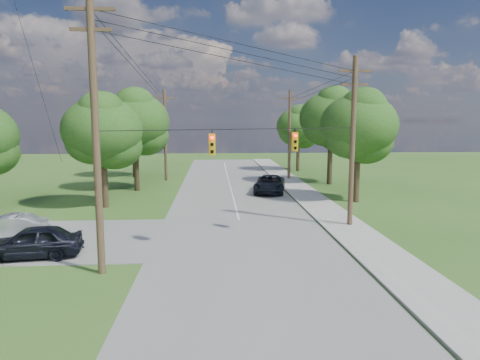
{
  "coord_description": "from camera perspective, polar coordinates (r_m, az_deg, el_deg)",
  "views": [
    {
      "loc": [
        0.32,
        -17.93,
        6.62
      ],
      "look_at": [
        1.75,
        5.0,
        3.44
      ],
      "focal_mm": 32.0,
      "sensor_mm": 36.0,
      "label": 1
    }
  ],
  "objects": [
    {
      "name": "tree_e_mid",
      "position": [
        45.59,
        12.05,
        8.09
      ],
      "size": [
        6.6,
        6.6,
        9.64
      ],
      "color": "#423321",
      "rests_on": "ground"
    },
    {
      "name": "car_cross_dark",
      "position": [
        23.17,
        -26.01,
        -7.41
      ],
      "size": [
        4.86,
        2.49,
        1.58
      ],
      "primitive_type": "imported",
      "rotation": [
        0.0,
        0.0,
        -1.43
      ],
      "color": "black",
      "rests_on": "cross_road"
    },
    {
      "name": "tree_e_far",
      "position": [
        57.04,
        7.8,
        7.12
      ],
      "size": [
        5.8,
        5.8,
        8.32
      ],
      "color": "#423321",
      "rests_on": "ground"
    },
    {
      "name": "tree_e_near",
      "position": [
        35.89,
        15.54,
        7.02
      ],
      "size": [
        6.2,
        6.2,
        8.81
      ],
      "color": "#423321",
      "rests_on": "ground"
    },
    {
      "name": "power_lines",
      "position": [
        29.61,
        -1.3,
        12.8
      ],
      "size": [
        13.93,
        29.62,
        4.93
      ],
      "color": "black",
      "rests_on": "ground"
    },
    {
      "name": "main_road",
      "position": [
        23.93,
        0.6,
        -8.13
      ],
      "size": [
        10.0,
        100.0,
        0.03
      ],
      "primitive_type": "cube",
      "color": "gray",
      "rests_on": "ground"
    },
    {
      "name": "tree_w_mid",
      "position": [
        41.58,
        -13.83,
        7.61
      ],
      "size": [
        6.4,
        6.4,
        9.22
      ],
      "color": "#423321",
      "rests_on": "ground"
    },
    {
      "name": "car_main_north",
      "position": [
        39.61,
        3.99,
        -0.53
      ],
      "size": [
        3.71,
        6.14,
        1.59
      ],
      "primitive_type": "imported",
      "rotation": [
        0.0,
        0.0,
        -0.2
      ],
      "color": "black",
      "rests_on": "main_road"
    },
    {
      "name": "ground",
      "position": [
        19.12,
        -4.41,
        -12.39
      ],
      "size": [
        140.0,
        140.0,
        0.0
      ],
      "primitive_type": "plane",
      "color": "#31571D",
      "rests_on": "ground"
    },
    {
      "name": "car_cross_silver",
      "position": [
        27.13,
        -28.75,
        -5.61
      ],
      "size": [
        4.48,
        2.15,
        1.42
      ],
      "primitive_type": "imported",
      "rotation": [
        0.0,
        0.0,
        -1.42
      ],
      "color": "#AAACB1",
      "rests_on": "cross_road"
    },
    {
      "name": "pole_ne",
      "position": [
        27.34,
        14.79,
        5.22
      ],
      "size": [
        2.0,
        0.32,
        10.5
      ],
      "color": "brown",
      "rests_on": "ground"
    },
    {
      "name": "pole_sw",
      "position": [
        18.99,
        -18.71,
        6.29
      ],
      "size": [
        2.0,
        0.32,
        12.0
      ],
      "color": "brown",
      "rests_on": "ground"
    },
    {
      "name": "tree_w_near",
      "position": [
        33.98,
        -17.86,
        6.34
      ],
      "size": [
        6.0,
        6.0,
        8.4
      ],
      "color": "#423321",
      "rests_on": "ground"
    },
    {
      "name": "pole_north_w",
      "position": [
        48.25,
        -9.95,
        6.01
      ],
      "size": [
        2.0,
        0.32,
        10.0
      ],
      "color": "brown",
      "rests_on": "ground"
    },
    {
      "name": "traffic_signals",
      "position": [
        22.5,
        2.14,
        5.02
      ],
      "size": [
        4.91,
        3.27,
        1.05
      ],
      "color": "gold",
      "rests_on": "ground"
    },
    {
      "name": "sidewalk_east",
      "position": [
        25.28,
        16.06,
        -7.46
      ],
      "size": [
        2.6,
        100.0,
        0.12
      ],
      "primitive_type": "cube",
      "color": "#A9A79E",
      "rests_on": "ground"
    },
    {
      "name": "pole_north_e",
      "position": [
        48.72,
        6.61,
        6.09
      ],
      "size": [
        2.0,
        0.32,
        10.0
      ],
      "color": "brown",
      "rests_on": "ground"
    },
    {
      "name": "tree_w_far",
      "position": [
        51.78,
        -14.05,
        7.25
      ],
      "size": [
        6.0,
        6.0,
        8.73
      ],
      "color": "#423321",
      "rests_on": "ground"
    }
  ]
}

